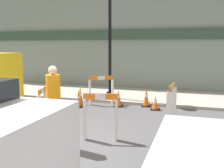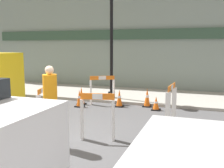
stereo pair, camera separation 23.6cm
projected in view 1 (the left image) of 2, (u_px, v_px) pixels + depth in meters
ground_plane at (47, 144)px, 6.03m from camera, size 60.00×60.00×0.00m
sidewalk_slab at (121, 94)px, 11.89m from camera, size 18.00×3.46×0.10m
storefront_facade at (131, 35)px, 13.20m from camera, size 18.00×0.22×5.50m
streetlamp_post at (110, 23)px, 10.44m from camera, size 0.44×0.44×4.65m
barricade_0 at (101, 89)px, 10.01m from camera, size 0.89×0.59×1.10m
barricade_1 at (43, 103)px, 7.87m from camera, size 0.34×0.77×0.98m
barricade_2 at (100, 115)px, 6.17m from camera, size 0.82×0.32×1.13m
barricade_3 at (172, 101)px, 7.70m from camera, size 0.21×1.01×1.12m
traffic_cone_0 at (146, 98)px, 9.68m from camera, size 0.30×0.30×0.69m
traffic_cone_1 at (79, 99)px, 9.60m from camera, size 0.30×0.30×0.64m
traffic_cone_2 at (155, 103)px, 9.18m from camera, size 0.30×0.30×0.48m
traffic_cone_3 at (52, 120)px, 6.68m from camera, size 0.30×0.30×0.73m
traffic_cone_4 at (119, 98)px, 9.65m from camera, size 0.30×0.30×0.64m
traffic_cone_5 at (80, 96)px, 10.01m from camera, size 0.30×0.30×0.68m
person_worker at (54, 103)px, 5.71m from camera, size 0.34×0.34×1.81m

